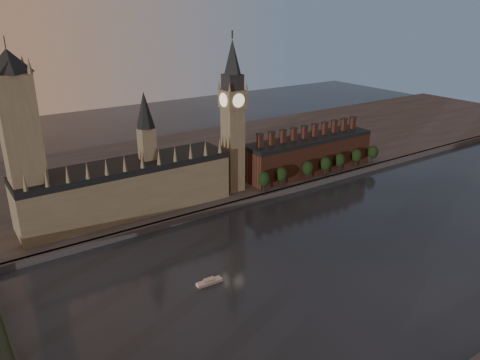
% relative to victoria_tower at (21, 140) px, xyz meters
% --- Properties ---
extents(ground, '(900.00, 900.00, 0.00)m').
position_rel_victoria_tower_xyz_m(ground, '(120.00, -115.00, -59.09)').
color(ground, black).
rests_on(ground, ground).
extents(north_bank, '(900.00, 182.00, 4.00)m').
position_rel_victoria_tower_xyz_m(north_bank, '(120.00, 63.04, -57.09)').
color(north_bank, '#4C4C51').
rests_on(north_bank, ground).
extents(palace_of_westminster, '(130.00, 30.30, 74.00)m').
position_rel_victoria_tower_xyz_m(palace_of_westminster, '(55.59, -0.09, -37.46)').
color(palace_of_westminster, '#786D55').
rests_on(palace_of_westminster, north_bank).
extents(victoria_tower, '(24.00, 24.00, 108.00)m').
position_rel_victoria_tower_xyz_m(victoria_tower, '(0.00, 0.00, 0.00)').
color(victoria_tower, '#786D55').
rests_on(victoria_tower, north_bank).
extents(big_ben, '(15.00, 15.00, 107.00)m').
position_rel_victoria_tower_xyz_m(big_ben, '(130.00, -5.00, -2.26)').
color(big_ben, '#786D55').
rests_on(big_ben, north_bank).
extents(chimney_block, '(110.00, 25.00, 37.00)m').
position_rel_victoria_tower_xyz_m(chimney_block, '(200.00, -5.00, -41.27)').
color(chimney_block, brown).
rests_on(chimney_block, north_bank).
extents(embankment_tree_0, '(8.60, 8.60, 14.88)m').
position_rel_victoria_tower_xyz_m(embankment_tree_0, '(144.90, -21.35, -45.62)').
color(embankment_tree_0, black).
rests_on(embankment_tree_0, north_bank).
extents(embankment_tree_1, '(8.60, 8.60, 14.88)m').
position_rel_victoria_tower_xyz_m(embankment_tree_1, '(161.06, -20.43, -45.62)').
color(embankment_tree_1, black).
rests_on(embankment_tree_1, north_bank).
extents(embankment_tree_2, '(8.60, 8.60, 14.88)m').
position_rel_victoria_tower_xyz_m(embankment_tree_2, '(185.19, -21.07, -45.62)').
color(embankment_tree_2, black).
rests_on(embankment_tree_2, north_bank).
extents(embankment_tree_3, '(8.60, 8.60, 14.88)m').
position_rel_victoria_tower_xyz_m(embankment_tree_3, '(203.39, -20.94, -45.62)').
color(embankment_tree_3, black).
rests_on(embankment_tree_3, north_bank).
extents(embankment_tree_4, '(8.60, 8.60, 14.88)m').
position_rel_victoria_tower_xyz_m(embankment_tree_4, '(218.65, -20.45, -45.62)').
color(embankment_tree_4, black).
rests_on(embankment_tree_4, north_bank).
extents(embankment_tree_5, '(8.60, 8.60, 14.88)m').
position_rel_victoria_tower_xyz_m(embankment_tree_5, '(238.29, -19.73, -45.62)').
color(embankment_tree_5, black).
rests_on(embankment_tree_5, north_bank).
extents(embankment_tree_6, '(8.60, 8.60, 14.88)m').
position_rel_victoria_tower_xyz_m(embankment_tree_6, '(255.87, -21.11, -45.62)').
color(embankment_tree_6, black).
rests_on(embankment_tree_6, north_bank).
extents(river_boat, '(13.04, 4.14, 2.58)m').
position_rel_victoria_tower_xyz_m(river_boat, '(58.22, -92.79, -58.10)').
color(river_boat, silver).
rests_on(river_boat, ground).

